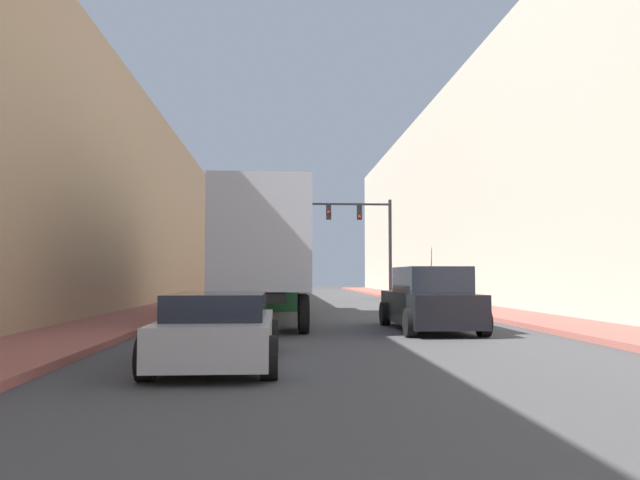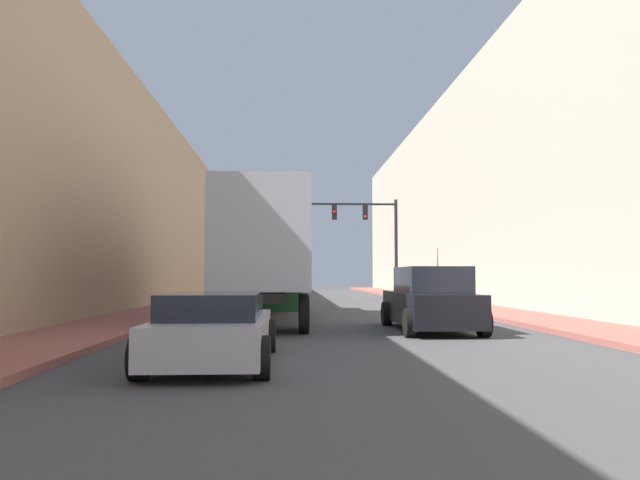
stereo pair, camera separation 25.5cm
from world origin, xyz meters
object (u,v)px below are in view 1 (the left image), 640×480
suv_car (429,301)px  sedan_car (219,329)px  semi_truck (265,252)px  traffic_signal_gantry (355,227)px

suv_car → sedan_car: bearing=-129.6°
semi_truck → traffic_signal_gantry: bearing=72.6°
semi_truck → suv_car: 6.75m
traffic_signal_gantry → semi_truck: bearing=-107.4°
semi_truck → traffic_signal_gantry: 17.35m
semi_truck → sedan_car: (-0.51, -10.89, -1.70)m
semi_truck → traffic_signal_gantry: (5.14, 16.43, 2.19)m
traffic_signal_gantry → sedan_car: bearing=-101.7°
semi_truck → traffic_signal_gantry: size_ratio=1.72×
sedan_car → suv_car: (5.10, 6.17, 0.22)m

